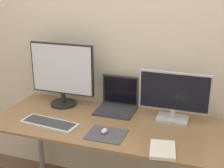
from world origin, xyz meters
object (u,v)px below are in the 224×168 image
at_px(keyboard, 49,123).
at_px(mouse, 104,131).
at_px(monitor_left, 62,74).
at_px(monitor_right, 174,96).
at_px(laptop, 118,102).
at_px(book, 163,150).

distance_m(keyboard, mouse, 0.43).
bearing_deg(monitor_left, keyboard, -78.74).
bearing_deg(keyboard, monitor_right, 23.68).
xyz_separation_m(monitor_right, laptop, (-0.45, 0.05, -0.13)).
bearing_deg(monitor_right, monitor_left, -180.00).
xyz_separation_m(mouse, book, (0.42, -0.10, -0.01)).
bearing_deg(book, keyboard, 173.20).
xyz_separation_m(monitor_left, keyboard, (0.07, -0.37, -0.26)).
relative_size(monitor_left, monitor_right, 1.05).
bearing_deg(laptop, monitor_left, -173.78).
distance_m(laptop, book, 0.70).
relative_size(monitor_left, book, 2.32).
distance_m(monitor_left, book, 1.07).
bearing_deg(laptop, monitor_right, -6.41).
xyz_separation_m(laptop, mouse, (0.04, -0.42, -0.04)).
bearing_deg(book, laptop, 131.49).
bearing_deg(keyboard, laptop, 47.04).
xyz_separation_m(keyboard, book, (0.85, -0.10, 0.00)).
bearing_deg(mouse, book, -13.16).
xyz_separation_m(keyboard, mouse, (0.43, -0.00, 0.01)).
bearing_deg(mouse, monitor_left, 143.57).
distance_m(monitor_right, mouse, 0.58).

